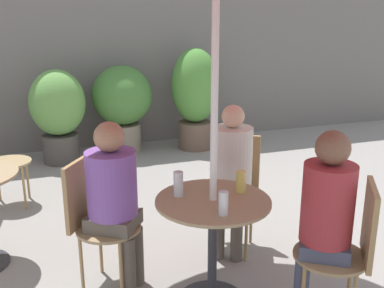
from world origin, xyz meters
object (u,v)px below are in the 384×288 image
object	(u,v)px
seated_person_0	(325,211)
beer_glass_1	(223,203)
beer_glass_0	(178,184)
potted_plant_2	(195,94)
seated_person_2	(114,193)
bistro_chair_0	(349,243)
potted_plant_1	(122,102)
beer_glass_2	(241,181)
potted_plant_0	(58,110)
bistro_chair_2	(94,213)
seated_person_1	(231,168)
bistro_chair_1	(234,182)
cafe_table_near	(213,229)

from	to	relation	value
seated_person_0	beer_glass_1	size ratio (longest dim) A/B	8.54
beer_glass_0	potted_plant_2	xyz separation A→B (m)	(1.28, 3.29, -0.04)
seated_person_2	bistro_chair_0	bearing A→B (deg)	-90.00
bistro_chair_0	potted_plant_1	size ratio (longest dim) A/B	0.77
seated_person_0	bistro_chair_0	bearing A→B (deg)	90.00
beer_glass_2	potted_plant_1	bearing A→B (deg)	91.99
seated_person_2	potted_plant_0	bearing A→B (deg)	37.58
potted_plant_1	potted_plant_2	distance (m)	1.01
bistro_chair_0	bistro_chair_2	world-z (taller)	same
seated_person_0	seated_person_1	size ratio (longest dim) A/B	1.02
bistro_chair_2	bistro_chair_1	bearing A→B (deg)	-45.00
potted_plant_0	bistro_chair_1	bearing A→B (deg)	-65.89
cafe_table_near	seated_person_1	xyz separation A→B (m)	(0.37, 0.56, 0.19)
bistro_chair_1	cafe_table_near	bearing A→B (deg)	-90.00
bistro_chair_0	beer_glass_2	xyz separation A→B (m)	(-0.47, 0.52, 0.26)
beer_glass_2	potted_plant_0	bearing A→B (deg)	106.21
cafe_table_near	seated_person_1	bearing A→B (deg)	56.13
seated_person_2	potted_plant_0	world-z (taller)	same
cafe_table_near	bistro_chair_1	size ratio (longest dim) A/B	0.80
bistro_chair_0	potted_plant_1	distance (m)	4.05
beer_glass_0	beer_glass_2	xyz separation A→B (m)	(0.40, -0.07, -0.01)
bistro_chair_2	beer_glass_0	xyz separation A→B (m)	(0.50, -0.33, 0.27)
bistro_chair_0	beer_glass_0	bearing A→B (deg)	-90.08
bistro_chair_2	seated_person_0	size ratio (longest dim) A/B	0.75
bistro_chair_0	potted_plant_0	distance (m)	4.11
seated_person_1	beer_glass_2	bearing A→B (deg)	-73.69
beer_glass_1	bistro_chair_2	bearing A→B (deg)	133.91
seated_person_0	potted_plant_2	size ratio (longest dim) A/B	0.87
bistro_chair_2	potted_plant_2	size ratio (longest dim) A/B	0.65
cafe_table_near	seated_person_2	bearing A→B (deg)	146.13
cafe_table_near	bistro_chair_2	size ratio (longest dim) A/B	0.80
bistro_chair_1	beer_glass_0	size ratio (longest dim) A/B	5.68
cafe_table_near	potted_plant_1	world-z (taller)	potted_plant_1
seated_person_2	potted_plant_2	world-z (taller)	potted_plant_2
bistro_chair_2	beer_glass_1	world-z (taller)	bistro_chair_2
cafe_table_near	seated_person_0	world-z (taller)	seated_person_0
cafe_table_near	beer_glass_0	bearing A→B (deg)	145.75
seated_person_1	beer_glass_1	size ratio (longest dim) A/B	8.39
cafe_table_near	bistro_chair_0	distance (m)	0.82
cafe_table_near	beer_glass_1	size ratio (longest dim) A/B	5.13
bistro_chair_0	beer_glass_0	xyz separation A→B (m)	(-0.87, 0.59, 0.27)
seated_person_0	beer_glass_2	distance (m)	0.56
beer_glass_2	potted_plant_2	bearing A→B (deg)	75.34
potted_plant_0	seated_person_2	bearing A→B (deg)	-86.29
seated_person_1	beer_glass_0	world-z (taller)	seated_person_1
bistro_chair_2	potted_plant_2	xyz separation A→B (m)	(1.78, 2.95, 0.23)
seated_person_2	beer_glass_2	distance (m)	0.84
bistro_chair_0	bistro_chair_2	size ratio (longest dim) A/B	1.00
bistro_chair_2	beer_glass_1	xyz separation A→B (m)	(0.66, -0.68, 0.26)
cafe_table_near	seated_person_1	distance (m)	0.70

